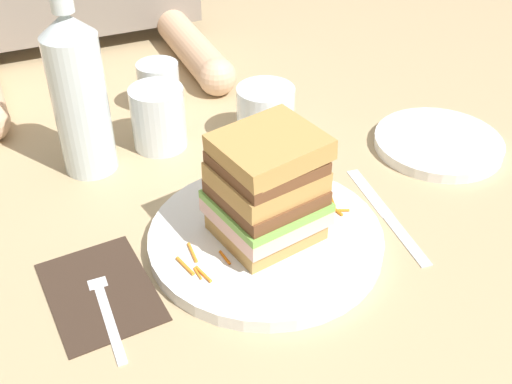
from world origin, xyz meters
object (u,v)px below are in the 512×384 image
(napkin_dark, at_px, (99,288))
(water_bottle, at_px, (79,93))
(fork, at_px, (103,300))
(empty_tumbler_0, at_px, (159,87))
(side_plate, at_px, (438,143))
(main_plate, at_px, (266,239))
(juice_glass, at_px, (265,116))
(sandwich, at_px, (267,190))
(empty_tumbler_1, at_px, (158,118))
(knife, at_px, (388,216))

(napkin_dark, relative_size, water_bottle, 0.57)
(fork, relative_size, empty_tumbler_0, 2.13)
(empty_tumbler_0, distance_m, side_plate, 0.43)
(main_plate, relative_size, juice_glass, 3.29)
(napkin_dark, distance_m, water_bottle, 0.27)
(water_bottle, bearing_deg, sandwich, -57.92)
(napkin_dark, bearing_deg, empty_tumbler_1, 59.99)
(water_bottle, height_order, empty_tumbler_1, water_bottle)
(water_bottle, bearing_deg, napkin_dark, -100.27)
(sandwich, relative_size, side_plate, 0.73)
(knife, height_order, side_plate, side_plate)
(water_bottle, relative_size, empty_tumbler_0, 3.34)
(fork, bearing_deg, empty_tumbler_0, 64.80)
(fork, bearing_deg, sandwich, 4.60)
(side_plate, bearing_deg, empty_tumbler_0, 140.97)
(knife, bearing_deg, empty_tumbler_0, 115.32)
(empty_tumbler_1, bearing_deg, empty_tumbler_0, 73.09)
(napkin_dark, bearing_deg, water_bottle, 79.73)
(empty_tumbler_1, relative_size, side_plate, 0.49)
(sandwich, bearing_deg, empty_tumbler_1, 100.80)
(sandwich, bearing_deg, water_bottle, 122.08)
(napkin_dark, xyz_separation_m, fork, (-0.00, -0.02, 0.00))
(napkin_dark, relative_size, knife, 0.74)
(sandwich, distance_m, juice_glass, 0.24)
(knife, xyz_separation_m, side_plate, (0.15, 0.11, 0.01))
(juice_glass, height_order, empty_tumbler_1, empty_tumbler_1)
(knife, xyz_separation_m, water_bottle, (-0.31, 0.26, 0.11))
(fork, xyz_separation_m, water_bottle, (0.04, 0.26, 0.11))
(main_plate, xyz_separation_m, knife, (0.16, -0.01, -0.01))
(side_plate, bearing_deg, fork, -167.98)
(juice_glass, bearing_deg, main_plate, -114.08)
(knife, bearing_deg, side_plate, 34.94)
(sandwich, distance_m, empty_tumbler_1, 0.27)
(sandwich, bearing_deg, side_plate, 16.50)
(napkin_dark, height_order, fork, fork)
(fork, xyz_separation_m, empty_tumbler_0, (0.18, 0.38, 0.03))
(main_plate, distance_m, juice_glass, 0.24)
(fork, relative_size, knife, 0.83)
(fork, distance_m, knife, 0.36)
(fork, bearing_deg, knife, 0.17)
(knife, bearing_deg, sandwich, 174.72)
(fork, xyz_separation_m, knife, (0.36, 0.00, -0.00))
(sandwich, xyz_separation_m, empty_tumbler_1, (-0.05, 0.26, -0.04))
(juice_glass, xyz_separation_m, water_bottle, (-0.25, 0.03, 0.08))
(main_plate, bearing_deg, empty_tumbler_0, 92.90)
(knife, bearing_deg, main_plate, 174.78)
(main_plate, relative_size, fork, 1.65)
(juice_glass, bearing_deg, side_plate, -29.86)
(empty_tumbler_0, xyz_separation_m, side_plate, (0.33, -0.27, -0.03))
(juice_glass, bearing_deg, knife, -74.85)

